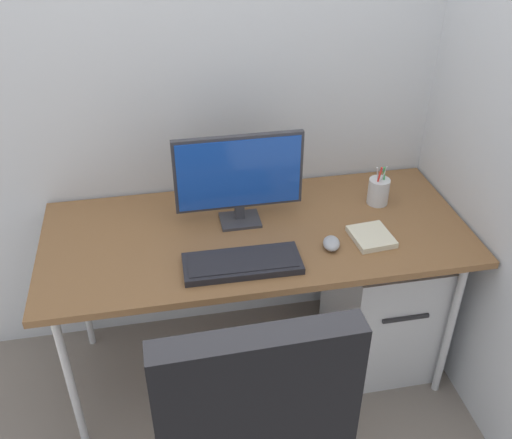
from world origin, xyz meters
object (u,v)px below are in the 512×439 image
Objects in this scene: filing_cabinet at (380,301)px; keyboard at (242,263)px; monitor at (239,175)px; mouse at (331,243)px; notebook at (371,237)px; pen_holder at (378,191)px.

filing_cabinet is 0.80m from keyboard.
monitor reaches higher than mouse.
filing_cabinet is 0.88m from monitor.
pen_holder is at bearing 59.67° from notebook.
notebook is at bearing -115.27° from pen_holder.
mouse reaches higher than notebook.
pen_holder is (-0.02, 0.12, 0.49)m from filing_cabinet.
notebook is (0.46, -0.22, -0.19)m from monitor.
keyboard is at bearing -157.19° from mouse.
monitor is 0.59m from pen_holder.
keyboard is 0.34m from mouse.
filing_cabinet is 3.78× the size of notebook.
monitor is 2.82× the size of pen_holder.
monitor is 3.06× the size of notebook.
keyboard is at bearing -176.94° from notebook.
pen_holder is at bearing 100.14° from filing_cabinet.
notebook is (0.16, 0.02, -0.01)m from mouse.
monitor is 5.63× the size of mouse.
filing_cabinet is at bearing -79.86° from pen_holder.
pen_holder reaches higher than mouse.
pen_holder is (0.57, 0.02, -0.14)m from monitor.
monitor is 0.35m from keyboard.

